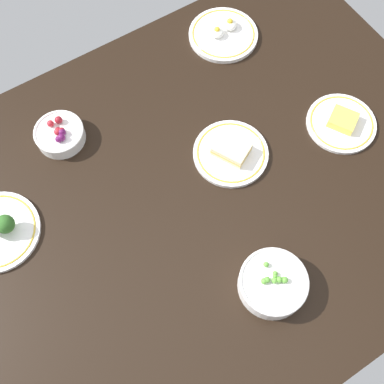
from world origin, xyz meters
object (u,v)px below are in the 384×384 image
(plate_cheese, at_px, (342,123))
(bowl_berries, at_px, (60,134))
(bowl_peas, at_px, (273,283))
(plate_sandwich, at_px, (231,152))
(plate_eggs, at_px, (223,34))

(plate_cheese, bearing_deg, bowl_berries, -28.99)
(bowl_peas, bearing_deg, bowl_berries, -69.16)
(plate_sandwich, distance_m, plate_eggs, 0.42)
(bowl_berries, bearing_deg, plate_eggs, -173.75)
(plate_eggs, xyz_separation_m, plate_cheese, (-0.10, 0.44, -0.00))
(plate_eggs, bearing_deg, bowl_peas, 64.56)
(bowl_berries, relative_size, plate_cheese, 0.70)
(bowl_berries, height_order, plate_eggs, bowl_berries)
(plate_sandwich, relative_size, bowl_peas, 1.25)
(plate_sandwich, relative_size, plate_eggs, 0.97)
(bowl_berries, height_order, plate_cheese, bowl_berries)
(plate_cheese, bearing_deg, plate_sandwich, -15.33)
(bowl_peas, bearing_deg, plate_cheese, -148.78)
(plate_sandwich, height_order, bowl_berries, bowl_berries)
(plate_sandwich, height_order, plate_eggs, plate_eggs)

